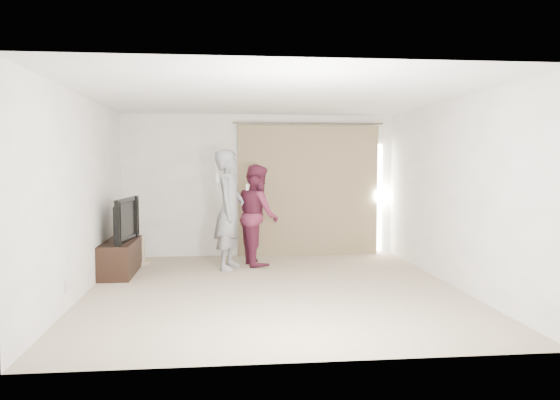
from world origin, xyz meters
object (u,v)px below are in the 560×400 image
(person_man, at_px, (229,210))
(person_woman, at_px, (258,215))
(tv_console, at_px, (121,257))
(tv, at_px, (120,219))

(person_man, distance_m, person_woman, 0.60)
(tv_console, height_order, person_woman, person_woman)
(tv_console, xyz_separation_m, person_woman, (2.16, 0.54, 0.59))
(tv, relative_size, person_woman, 0.69)
(person_woman, bearing_deg, tv, -165.90)
(tv_console, distance_m, tv, 0.59)
(tv_console, bearing_deg, person_woman, 14.10)
(person_man, bearing_deg, person_woman, 34.86)
(tv, height_order, person_woman, person_woman)
(tv_console, distance_m, person_woman, 2.31)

